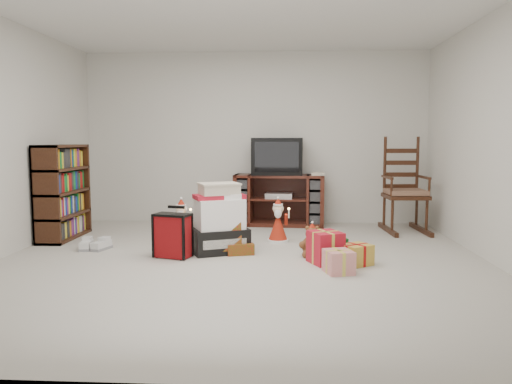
% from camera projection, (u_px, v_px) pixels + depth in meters
% --- Properties ---
extents(room, '(5.01, 5.01, 2.51)m').
position_uv_depth(room, '(240.00, 137.00, 4.86)').
color(room, '#B3B0A4').
rests_on(room, ground).
extents(tv_stand, '(1.30, 0.53, 0.73)m').
position_uv_depth(tv_stand, '(279.00, 200.00, 7.16)').
color(tv_stand, '#451813').
rests_on(tv_stand, floor).
extents(bookshelf, '(0.32, 0.95, 1.17)m').
position_uv_depth(bookshelf, '(63.00, 194.00, 6.19)').
color(bookshelf, '#3B1F10').
rests_on(bookshelf, floor).
extents(rocking_chair, '(0.58, 0.90, 1.32)m').
position_uv_depth(rocking_chair, '(404.00, 198.00, 6.69)').
color(rocking_chair, '#3B1F10').
rests_on(rocking_chair, floor).
extents(gift_pile, '(0.71, 0.63, 0.74)m').
position_uv_depth(gift_pile, '(219.00, 223.00, 5.43)').
color(gift_pile, black).
rests_on(gift_pile, floor).
extents(red_suitcase, '(0.39, 0.28, 0.54)m').
position_uv_depth(red_suitcase, '(173.00, 235.00, 5.18)').
color(red_suitcase, maroon).
rests_on(red_suitcase, floor).
extents(stocking, '(0.33, 0.21, 0.66)m').
position_uv_depth(stocking, '(230.00, 224.00, 5.31)').
color(stocking, '#0D680B').
rests_on(stocking, floor).
extents(teddy_bear, '(0.22, 0.19, 0.32)m').
position_uv_depth(teddy_bear, '(312.00, 243.00, 5.26)').
color(teddy_bear, brown).
rests_on(teddy_bear, floor).
extents(santa_figurine, '(0.26, 0.25, 0.53)m').
position_uv_depth(santa_figurine, '(278.00, 225.00, 5.98)').
color(santa_figurine, '#A22211').
rests_on(santa_figurine, floor).
extents(mrs_claus_figurine, '(0.26, 0.25, 0.54)m').
position_uv_depth(mrs_claus_figurine, '(182.00, 226.00, 5.89)').
color(mrs_claus_figurine, '#A22211').
rests_on(mrs_claus_figurine, floor).
extents(sneaker_pair, '(0.34, 0.29, 0.10)m').
position_uv_depth(sneaker_pair, '(94.00, 245.00, 5.59)').
color(sneaker_pair, silver).
rests_on(sneaker_pair, floor).
extents(gift_cluster, '(0.59, 0.90, 0.27)m').
position_uv_depth(gift_cluster, '(332.00, 250.00, 4.97)').
color(gift_cluster, '#AF1425').
rests_on(gift_cluster, floor).
extents(crt_television, '(0.71, 0.52, 0.52)m').
position_uv_depth(crt_television, '(277.00, 156.00, 7.10)').
color(crt_television, black).
rests_on(crt_television, tv_stand).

